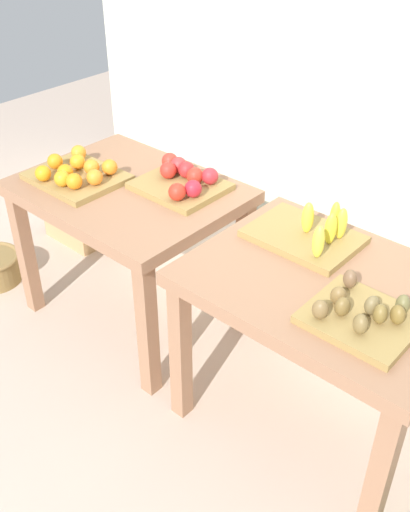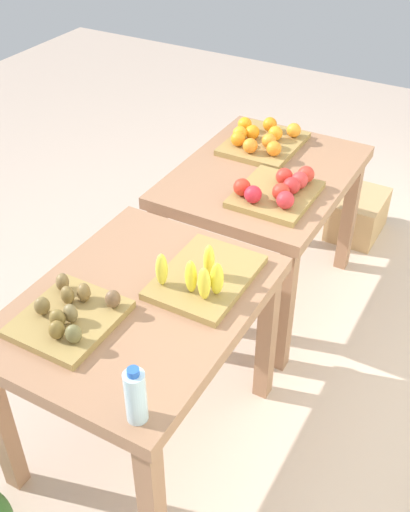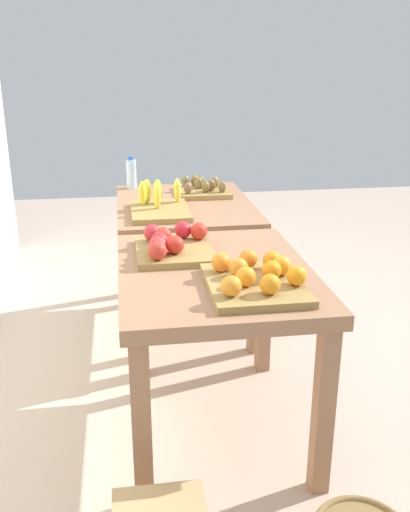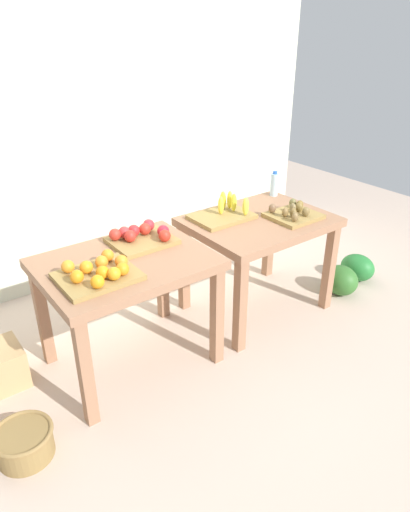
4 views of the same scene
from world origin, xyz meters
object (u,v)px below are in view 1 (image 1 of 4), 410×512
object	(u,v)px
banana_crate	(309,234)
display_table_left	(129,208)
display_table_right	(326,303)
apple_bin	(182,180)
cardboard_produce_box	(81,219)
kiwi_bin	(362,315)
orange_bin	(76,173)

from	to	relation	value
banana_crate	display_table_left	bearing A→B (deg)	-169.71
display_table_right	apple_bin	world-z (taller)	apple_bin
banana_crate	cardboard_produce_box	size ratio (longest dim) A/B	1.10
kiwi_bin	cardboard_produce_box	bearing A→B (deg)	168.53
cardboard_produce_box	display_table_left	bearing A→B (deg)	-19.57
kiwi_bin	cardboard_produce_box	xyz separation A→B (m)	(-2.17, 0.44, -0.68)
orange_bin	banana_crate	world-z (taller)	banana_crate
display_table_left	cardboard_produce_box	xyz separation A→B (m)	(-0.84, 0.30, -0.53)
display_table_right	cardboard_produce_box	bearing A→B (deg)	171.32
display_table_right	kiwi_bin	bearing A→B (deg)	-33.99
orange_bin	banana_crate	xyz separation A→B (m)	(1.14, 0.29, -0.00)
display_table_left	cardboard_produce_box	size ratio (longest dim) A/B	2.60
display_table_left	cardboard_produce_box	distance (m)	1.04
display_table_right	orange_bin	xyz separation A→B (m)	(-1.35, -0.12, 0.16)
display_table_left	orange_bin	world-z (taller)	orange_bin
orange_bin	apple_bin	world-z (taller)	apple_bin
orange_bin	banana_crate	bearing A→B (deg)	14.14
display_table_left	orange_bin	size ratio (longest dim) A/B	2.36
banana_crate	kiwi_bin	world-z (taller)	banana_crate
display_table_left	orange_bin	xyz separation A→B (m)	(-0.23, -0.12, 0.16)
display_table_right	cardboard_produce_box	xyz separation A→B (m)	(-1.96, 0.30, -0.53)
orange_bin	kiwi_bin	bearing A→B (deg)	-0.70
display_table_left	orange_bin	bearing A→B (deg)	-151.78
display_table_right	kiwi_bin	size ratio (longest dim) A/B	2.89
orange_bin	apple_bin	distance (m)	0.52
apple_bin	kiwi_bin	xyz separation A→B (m)	(1.12, -0.30, -0.01)
orange_bin	apple_bin	size ratio (longest dim) A/B	1.09
orange_bin	banana_crate	distance (m)	1.18
orange_bin	kiwi_bin	distance (m)	1.56
orange_bin	apple_bin	bearing A→B (deg)	32.87
orange_bin	kiwi_bin	world-z (taller)	orange_bin
display_table_right	orange_bin	size ratio (longest dim) A/B	2.36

